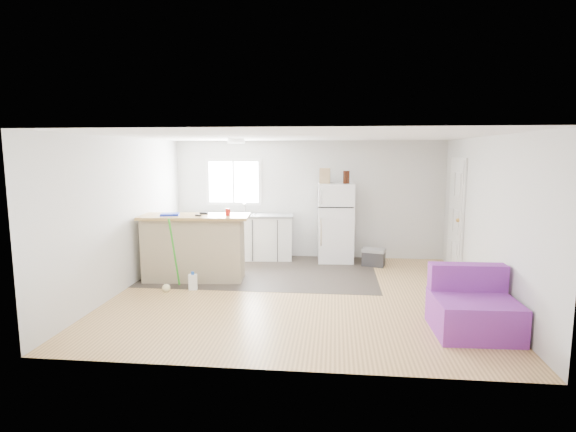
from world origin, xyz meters
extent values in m
cube|color=#9E7342|center=(0.00, 0.00, -0.01)|extent=(5.50, 5.00, 0.01)
cube|color=white|center=(0.00, 0.00, 2.40)|extent=(5.50, 5.00, 0.01)
cube|color=silver|center=(0.00, 2.50, 1.20)|extent=(5.50, 0.01, 2.40)
cube|color=silver|center=(0.00, -2.50, 1.20)|extent=(5.50, 0.01, 2.40)
cube|color=silver|center=(-2.75, 0.00, 1.20)|extent=(0.01, 5.00, 2.40)
cube|color=silver|center=(2.75, 0.00, 1.20)|extent=(0.01, 5.00, 2.40)
cube|color=#322A26|center=(-0.73, 1.25, 0.00)|extent=(4.05, 2.50, 0.00)
cube|color=white|center=(-1.55, 2.49, 1.55)|extent=(1.18, 0.04, 0.98)
cube|color=white|center=(-1.55, 2.47, 1.55)|extent=(1.05, 0.01, 0.85)
cube|color=white|center=(-1.55, 2.46, 1.55)|extent=(0.03, 0.02, 0.85)
cube|color=white|center=(2.72, 1.55, 1.01)|extent=(0.05, 0.82, 2.03)
cube|color=white|center=(2.73, 1.55, 1.02)|extent=(0.03, 0.92, 2.10)
sphere|color=gold|center=(2.67, 1.23, 1.00)|extent=(0.07, 0.07, 0.07)
cylinder|color=white|center=(-1.20, 1.20, 2.36)|extent=(0.30, 0.30, 0.07)
cube|color=white|center=(-1.30, 2.18, 0.44)|extent=(2.04, 0.77, 0.88)
cube|color=gray|center=(-1.30, 2.18, 0.90)|extent=(2.10, 0.81, 0.04)
cube|color=silver|center=(-1.30, 2.15, 0.90)|extent=(0.58, 0.46, 0.06)
cube|color=tan|center=(-1.82, 0.58, 0.53)|extent=(1.70, 0.72, 1.07)
cube|color=tan|center=(-1.79, 0.58, 1.09)|extent=(1.87, 0.84, 0.05)
cube|color=white|center=(0.57, 2.16, 0.78)|extent=(0.73, 0.68, 1.56)
cube|color=black|center=(0.57, 1.83, 1.12)|extent=(0.69, 0.05, 0.02)
cube|color=silver|center=(0.30, 1.83, 1.32)|extent=(0.03, 0.02, 0.28)
cube|color=silver|center=(0.30, 1.83, 0.64)|extent=(0.03, 0.02, 0.55)
cube|color=#2C2C2F|center=(1.31, 1.84, 0.14)|extent=(0.47, 0.37, 0.27)
cube|color=gray|center=(1.31, 1.84, 0.30)|extent=(0.49, 0.40, 0.05)
cube|color=purple|center=(2.23, -1.33, 0.22)|extent=(0.97, 0.91, 0.44)
cube|color=purple|center=(2.23, -1.00, 0.61)|extent=(0.95, 0.25, 0.33)
cube|color=white|center=(-1.67, 0.00, 0.12)|extent=(0.15, 0.12, 0.25)
cylinder|color=#184AAD|center=(-1.67, 0.00, 0.27)|extent=(0.06, 0.06, 0.05)
cylinder|color=green|center=(-1.95, -0.02, 0.60)|extent=(0.06, 0.31, 1.13)
sphere|color=beige|center=(-2.06, -0.13, 0.06)|extent=(0.13, 0.13, 0.13)
cylinder|color=red|center=(-1.23, 0.59, 1.18)|extent=(0.10, 0.10, 0.12)
cube|color=#1427C2|center=(-2.20, 0.50, 1.13)|extent=(0.34, 0.28, 0.04)
cube|color=black|center=(-1.68, 0.71, 1.13)|extent=(0.15, 0.08, 0.03)
cube|color=black|center=(-1.70, 0.47, 1.13)|extent=(0.11, 0.07, 0.03)
cube|color=tan|center=(0.35, 2.14, 1.71)|extent=(0.21, 0.12, 0.30)
cylinder|color=#351409|center=(0.74, 2.12, 1.68)|extent=(0.09, 0.09, 0.25)
cylinder|color=#351409|center=(0.80, 2.15, 1.68)|extent=(0.07, 0.07, 0.25)
camera|label=1|loc=(0.55, -6.70, 2.17)|focal=28.00mm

